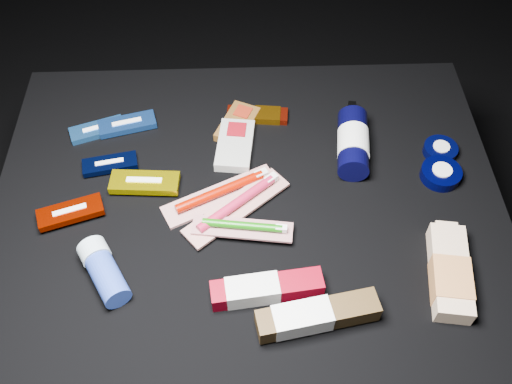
{
  "coord_description": "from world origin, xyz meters",
  "views": [
    {
      "loc": [
        -0.01,
        -0.64,
        1.28
      ],
      "look_at": [
        0.01,
        0.01,
        0.42
      ],
      "focal_mm": 40.0,
      "sensor_mm": 36.0,
      "label": 1
    }
  ],
  "objects_px": {
    "lotion_bottle": "(353,143)",
    "bodywash_bottle": "(450,274)",
    "toothpaste_carton_red": "(262,289)",
    "deodorant_stick": "(104,271)"
  },
  "relations": [
    {
      "from": "toothpaste_carton_red",
      "to": "bodywash_bottle",
      "type": "bearing_deg",
      "value": -3.46
    },
    {
      "from": "toothpaste_carton_red",
      "to": "lotion_bottle",
      "type": "bearing_deg",
      "value": 51.35
    },
    {
      "from": "bodywash_bottle",
      "to": "toothpaste_carton_red",
      "type": "distance_m",
      "value": 0.32
    },
    {
      "from": "lotion_bottle",
      "to": "deodorant_stick",
      "type": "bearing_deg",
      "value": -142.42
    },
    {
      "from": "lotion_bottle",
      "to": "bodywash_bottle",
      "type": "bearing_deg",
      "value": -59.43
    },
    {
      "from": "lotion_bottle",
      "to": "bodywash_bottle",
      "type": "relative_size",
      "value": 1.05
    },
    {
      "from": "lotion_bottle",
      "to": "bodywash_bottle",
      "type": "xyz_separation_m",
      "value": [
        0.13,
        -0.3,
        -0.01
      ]
    },
    {
      "from": "bodywash_bottle",
      "to": "deodorant_stick",
      "type": "distance_m",
      "value": 0.59
    },
    {
      "from": "bodywash_bottle",
      "to": "lotion_bottle",
      "type": "bearing_deg",
      "value": 121.94
    },
    {
      "from": "lotion_bottle",
      "to": "toothpaste_carton_red",
      "type": "relative_size",
      "value": 1.03
    }
  ]
}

